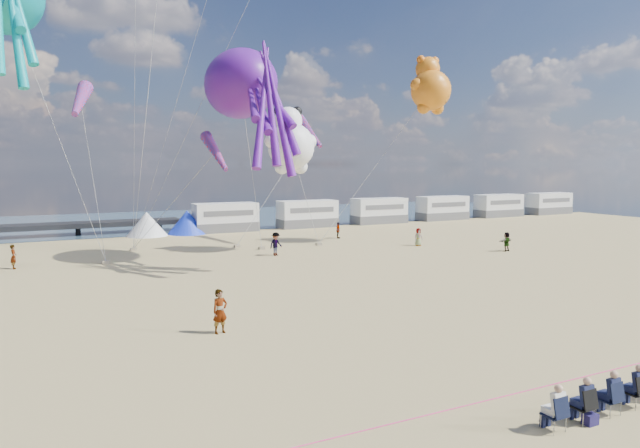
{
  "coord_description": "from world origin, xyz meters",
  "views": [
    {
      "loc": [
        -11.85,
        -17.34,
        7.03
      ],
      "look_at": [
        -0.08,
        6.0,
        4.28
      ],
      "focal_mm": 32.0,
      "sensor_mm": 36.0,
      "label": 1
    }
  ],
  "objects": [
    {
      "name": "sandbag_e",
      "position": [
        -4.73,
        30.65,
        0.11
      ],
      "size": [
        0.5,
        0.35,
        0.22
      ],
      "primitive_type": "cube",
      "color": "gray",
      "rests_on": "ground"
    },
    {
      "name": "beachgoer_2",
      "position": [
        4.72,
        23.08,
        0.9
      ],
      "size": [
        1.06,
        0.94,
        1.8
      ],
      "primitive_type": "imported",
      "rotation": [
        0.0,
        0.0,
        0.35
      ],
      "color": "#7F6659",
      "rests_on": "ground"
    },
    {
      "name": "sandbag_d",
      "position": [
        3.45,
        28.63,
        0.11
      ],
      "size": [
        0.5,
        0.35,
        0.22
      ],
      "primitive_type": "cube",
      "color": "gray",
      "rests_on": "ground"
    },
    {
      "name": "motorhome_5",
      "position": [
        53.5,
        40.0,
        1.5
      ],
      "size": [
        6.6,
        2.5,
        3.0
      ],
      "primitive_type": "cube",
      "color": "silver",
      "rests_on": "ground"
    },
    {
      "name": "standing_person",
      "position": [
        -5.13,
        5.24,
        0.93
      ],
      "size": [
        0.77,
        0.6,
        1.87
      ],
      "primitive_type": "imported",
      "rotation": [
        0.0,
        0.0,
        0.24
      ],
      "color": "tan",
      "rests_on": "ground"
    },
    {
      "name": "motorhome_1",
      "position": [
        15.5,
        40.0,
        1.5
      ],
      "size": [
        6.6,
        2.5,
        3.0
      ],
      "primitive_type": "cube",
      "color": "silver",
      "rests_on": "ground"
    },
    {
      "name": "beachgoer_5",
      "position": [
        -13.22,
        25.78,
        0.83
      ],
      "size": [
        0.51,
        1.54,
        1.65
      ],
      "primitive_type": "imported",
      "rotation": [
        0.0,
        0.0,
        1.59
      ],
      "color": "#7F6659",
      "rests_on": "ground"
    },
    {
      "name": "kite_teddy_orange",
      "position": [
        19.67,
        23.61,
        13.47
      ],
      "size": [
        4.29,
        4.04,
        6.02
      ],
      "primitive_type": null,
      "rotation": [
        0.0,
        0.0,
        -0.01
      ],
      "color": "orange"
    },
    {
      "name": "spectator_row",
      "position": [
        2.38,
        -7.22,
        0.65
      ],
      "size": [
        6.1,
        0.9,
        1.3
      ],
      "primitive_type": null,
      "color": "black",
      "rests_on": "ground"
    },
    {
      "name": "kite_octopus_purple",
      "position": [
        1.85,
        22.57,
        12.78
      ],
      "size": [
        5.58,
        10.53,
        11.5
      ],
      "primitive_type": null,
      "rotation": [
        0.0,
        0.0,
        0.13
      ],
      "color": "#591592"
    },
    {
      "name": "tent_white",
      "position": [
        -2.0,
        40.0,
        1.2
      ],
      "size": [
        4.0,
        4.0,
        2.4
      ],
      "primitive_type": "cone",
      "color": "white",
      "rests_on": "ground"
    },
    {
      "name": "windsock_mid",
      "position": [
        10.6,
        29.28,
        9.89
      ],
      "size": [
        1.77,
        6.41,
        6.33
      ],
      "primitive_type": null,
      "rotation": [
        0.0,
        0.0,
        -0.12
      ],
      "color": "red"
    },
    {
      "name": "motorhome_3",
      "position": [
        34.5,
        40.0,
        1.5
      ],
      "size": [
        6.6,
        2.5,
        3.0
      ],
      "primitive_type": "cube",
      "color": "silver",
      "rests_on": "ground"
    },
    {
      "name": "ground",
      "position": [
        0.0,
        0.0,
        0.0
      ],
      "size": [
        120.0,
        120.0,
        0.0
      ],
      "primitive_type": "plane",
      "color": "tan",
      "rests_on": "ground"
    },
    {
      "name": "sandbag_b",
      "position": [
        4.91,
        26.62,
        0.11
      ],
      "size": [
        0.5,
        0.35,
        0.22
      ],
      "primitive_type": "cube",
      "color": "gray",
      "rests_on": "ground"
    },
    {
      "name": "cooler_navy",
      "position": [
        1.36,
        -7.43,
        0.15
      ],
      "size": [
        0.38,
        0.28,
        0.3
      ],
      "primitive_type": "cube",
      "color": "#1B1646",
      "rests_on": "ground"
    },
    {
      "name": "windsock_left",
      "position": [
        -8.68,
        24.88,
        11.35
      ],
      "size": [
        2.4,
        7.27,
        7.19
      ],
      "primitive_type": null,
      "rotation": [
        0.0,
        0.0,
        -0.18
      ],
      "color": "red"
    },
    {
      "name": "motorhome_4",
      "position": [
        44.0,
        40.0,
        1.5
      ],
      "size": [
        6.6,
        2.5,
        3.0
      ],
      "primitive_type": "cube",
      "color": "silver",
      "rests_on": "ground"
    },
    {
      "name": "water",
      "position": [
        0.0,
        55.0,
        0.02
      ],
      "size": [
        120.0,
        120.0,
        0.0
      ],
      "primitive_type": "plane",
      "color": "#324D60",
      "rests_on": "ground"
    },
    {
      "name": "windsock_right",
      "position": [
        -0.22,
        22.08,
        7.88
      ],
      "size": [
        0.96,
        5.12,
        5.11
      ],
      "primitive_type": null,
      "rotation": [
        0.0,
        0.0,
        0.01
      ],
      "color": "red"
    },
    {
      "name": "rope_line",
      "position": [
        0.0,
        -5.0,
        0.02
      ],
      "size": [
        34.0,
        0.03,
        0.03
      ],
      "primitive_type": "cylinder",
      "rotation": [
        0.0,
        1.57,
        0.0
      ],
      "color": "#F2338C",
      "rests_on": "ground"
    },
    {
      "name": "beachgoer_3",
      "position": [
        13.95,
        29.97,
        0.77
      ],
      "size": [
        1.06,
        1.14,
        1.54
      ],
      "primitive_type": "imported",
      "rotation": [
        0.0,
        0.0,
        0.92
      ],
      "color": "#7F6659",
      "rests_on": "ground"
    },
    {
      "name": "motorhome_0",
      "position": [
        6.0,
        40.0,
        1.5
      ],
      "size": [
        6.6,
        2.5,
        3.0
      ],
      "primitive_type": "cube",
      "color": "silver",
      "rests_on": "ground"
    },
    {
      "name": "kite_panda",
      "position": [
        6.7,
        24.57,
        8.45
      ],
      "size": [
        4.7,
        4.44,
        6.43
      ],
      "primitive_type": null,
      "rotation": [
        0.0,
        0.0,
        0.03
      ],
      "color": "white"
    },
    {
      "name": "sandbag_a",
      "position": [
        -7.45,
        25.13,
        0.11
      ],
      "size": [
        0.5,
        0.35,
        0.22
      ],
      "primitive_type": "cube",
      "color": "gray",
      "rests_on": "ground"
    },
    {
      "name": "beachgoer_4",
      "position": [
        22.28,
        16.7,
        0.78
      ],
      "size": [
        0.96,
        0.51,
        1.56
      ],
      "primitive_type": "imported",
      "rotation": [
        0.0,
        0.0,
        3.29
      ],
      "color": "#7F6659",
      "rests_on": "ground"
    },
    {
      "name": "beachgoer_0",
      "position": [
        17.78,
        22.47,
        0.77
      ],
      "size": [
        0.59,
        0.41,
        1.53
      ],
      "primitive_type": "imported",
      "rotation": [
        0.0,
        0.0,
        6.19
      ],
      "color": "#7F6659",
      "rests_on": "ground"
    },
    {
      "name": "sandbag_c",
      "position": [
        10.16,
        26.53,
        0.11
      ],
      "size": [
        0.5,
        0.35,
        0.22
      ],
      "primitive_type": "cube",
      "color": "gray",
      "rests_on": "ground"
    },
    {
      "name": "motorhome_2",
      "position": [
        25.0,
        40.0,
        1.5
      ],
      "size": [
        6.6,
        2.5,
        3.0
      ],
      "primitive_type": "cube",
      "color": "silver",
      "rests_on": "ground"
    },
    {
      "name": "tent_blue",
      "position": [
        2.0,
        40.0,
        1.2
      ],
      "size": [
        4.0,
        4.0,
        2.4
      ],
      "primitive_type": "cone",
      "color": "#1933CC",
      "rests_on": "ground"
    }
  ]
}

